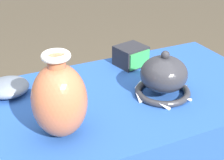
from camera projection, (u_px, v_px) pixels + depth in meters
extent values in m
cylinder|color=brown|center=(184.00, 123.00, 1.73)|extent=(0.04, 0.04, 0.74)
cube|color=brown|center=(86.00, 108.00, 1.14)|extent=(1.32, 0.57, 0.03)
cube|color=#234C9E|center=(86.00, 103.00, 1.13)|extent=(1.34, 0.59, 0.01)
ellipsoid|color=#BC6642|center=(60.00, 101.00, 0.93)|extent=(0.15, 0.15, 0.21)
cylinder|color=#BC6642|center=(56.00, 61.00, 0.88)|extent=(0.05, 0.05, 0.03)
torus|color=white|center=(56.00, 56.00, 0.87)|extent=(0.08, 0.08, 0.02)
torus|color=#2D2D33|center=(163.00, 92.00, 1.17)|extent=(0.19, 0.19, 0.02)
ellipsoid|color=#2D2D33|center=(164.00, 74.00, 1.14)|extent=(0.16, 0.16, 0.12)
sphere|color=#2D2D33|center=(165.00, 55.00, 1.11)|extent=(0.03, 0.03, 0.03)
cone|color=white|center=(185.00, 86.00, 1.21)|extent=(0.01, 0.04, 0.03)
cone|color=white|center=(161.00, 79.00, 1.25)|extent=(0.04, 0.03, 0.03)
cone|color=white|center=(139.00, 84.00, 1.22)|extent=(0.04, 0.03, 0.03)
cone|color=white|center=(138.00, 98.00, 1.14)|extent=(0.01, 0.04, 0.03)
cone|color=white|center=(164.00, 106.00, 1.09)|extent=(0.04, 0.03, 0.03)
cone|color=white|center=(188.00, 100.00, 1.12)|extent=(0.04, 0.03, 0.03)
cube|color=#232328|center=(131.00, 56.00, 1.37)|extent=(0.13, 0.12, 0.08)
cube|color=green|center=(140.00, 60.00, 1.33)|extent=(0.10, 0.03, 0.06)
ellipsoid|color=slate|center=(8.00, 87.00, 1.17)|extent=(0.14, 0.14, 0.05)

